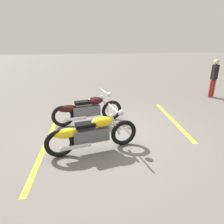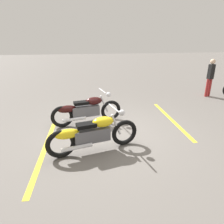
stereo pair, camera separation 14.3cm
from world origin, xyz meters
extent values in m
plane|color=#66605B|center=(0.00, 0.00, 0.00)|extent=(60.00, 60.00, 0.00)
torus|color=black|center=(0.27, -0.67, 0.34)|extent=(0.68, 0.24, 0.67)
torus|color=black|center=(-1.26, -0.99, 0.34)|extent=(0.68, 0.24, 0.67)
cube|color=#59595E|center=(-0.55, -0.84, 0.42)|extent=(0.87, 0.39, 0.32)
ellipsoid|color=yellow|center=(-0.28, -0.79, 0.72)|extent=(0.57, 0.38, 0.24)
ellipsoid|color=yellow|center=(-1.10, -0.96, 0.56)|extent=(0.60, 0.35, 0.22)
cube|color=black|center=(-0.67, -0.87, 0.70)|extent=(0.48, 0.32, 0.09)
cylinder|color=silver|center=(0.04, -0.72, 0.60)|extent=(0.27, 0.11, 0.56)
cylinder|color=silver|center=(-0.01, -0.73, 1.02)|extent=(0.16, 0.61, 0.04)
sphere|color=silver|center=(0.19, -0.69, 0.88)|extent=(0.15, 0.15, 0.15)
cylinder|color=silver|center=(-0.91, -1.06, 0.26)|extent=(0.70, 0.23, 0.09)
torus|color=black|center=(0.20, 0.98, 0.34)|extent=(0.68, 0.24, 0.67)
torus|color=black|center=(-1.33, 0.68, 0.34)|extent=(0.68, 0.24, 0.67)
cube|color=#59595E|center=(-0.61, 0.82, 0.42)|extent=(0.87, 0.38, 0.32)
ellipsoid|color=black|center=(-0.35, 0.87, 0.72)|extent=(0.56, 0.37, 0.24)
ellipsoid|color=black|center=(-1.17, 0.71, 0.56)|extent=(0.60, 0.34, 0.22)
cube|color=black|center=(-0.74, 0.80, 0.70)|extent=(0.48, 0.32, 0.09)
cylinder|color=silver|center=(-0.02, 0.94, 0.60)|extent=(0.27, 0.11, 0.56)
cylinder|color=silver|center=(-0.07, 0.93, 1.02)|extent=(0.15, 0.62, 0.04)
sphere|color=silver|center=(0.13, 0.97, 0.88)|extent=(0.15, 0.15, 0.15)
cylinder|color=silver|center=(-0.98, 0.61, 0.26)|extent=(0.70, 0.22, 0.09)
cylinder|color=maroon|center=(5.17, 3.02, 0.41)|extent=(0.12, 0.12, 0.82)
cylinder|color=maroon|center=(5.01, 2.99, 0.41)|extent=(0.12, 0.12, 0.82)
cube|color=black|center=(5.09, 3.01, 1.14)|extent=(0.27, 0.23, 0.65)
sphere|color=beige|center=(5.09, 3.01, 1.58)|extent=(0.22, 0.22, 0.22)
cube|color=yellow|center=(-1.70, -0.62, 0.00)|extent=(0.28, 3.20, 0.01)
cube|color=yellow|center=(2.20, 0.69, 0.00)|extent=(0.28, 3.20, 0.01)
camera|label=1|loc=(-0.66, -5.01, 2.55)|focal=31.73mm
camera|label=2|loc=(-0.80, -4.99, 2.55)|focal=31.73mm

